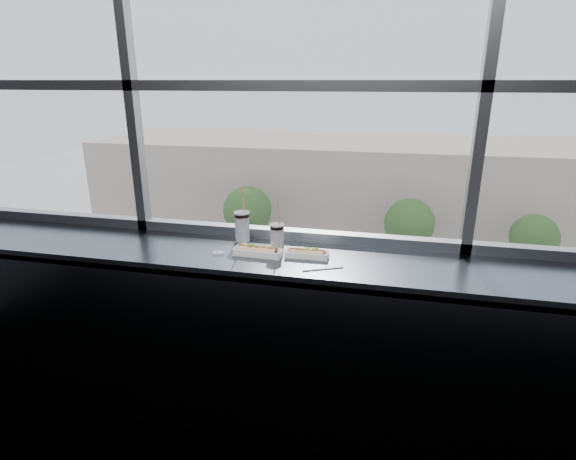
% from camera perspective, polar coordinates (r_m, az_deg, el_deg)
% --- Properties ---
extents(wall_back_lower, '(6.00, 0.00, 6.00)m').
position_cam_1_polar(wall_back_lower, '(2.99, 0.58, -11.10)').
color(wall_back_lower, black).
rests_on(wall_back_lower, ground).
extents(window_glass, '(6.00, 0.00, 6.00)m').
position_cam_1_polar(window_glass, '(2.64, 0.82, 24.39)').
color(window_glass, silver).
rests_on(window_glass, ground).
extents(window_mullions, '(6.00, 0.08, 2.40)m').
position_cam_1_polar(window_mullions, '(2.62, 0.72, 24.44)').
color(window_mullions, gray).
rests_on(window_mullions, ground).
extents(counter, '(6.00, 0.55, 0.06)m').
position_cam_1_polar(counter, '(2.53, -0.70, -3.82)').
color(counter, '#535B66').
rests_on(counter, ground).
extents(counter_fascia, '(6.00, 0.04, 1.04)m').
position_cam_1_polar(counter_fascia, '(2.56, -2.04, -16.82)').
color(counter_fascia, '#535B66').
rests_on(counter_fascia, ground).
extents(hotdog_tray_left, '(0.27, 0.10, 0.07)m').
position_cam_1_polar(hotdog_tray_left, '(2.50, -3.85, -2.66)').
color(hotdog_tray_left, white).
rests_on(hotdog_tray_left, counter).
extents(hotdog_tray_right, '(0.24, 0.08, 0.06)m').
position_cam_1_polar(hotdog_tray_right, '(2.48, 2.44, -2.97)').
color(hotdog_tray_right, white).
rests_on(hotdog_tray_right, counter).
extents(soda_cup_left, '(0.10, 0.10, 0.35)m').
position_cam_1_polar(soda_cup_left, '(2.71, -5.84, 0.63)').
color(soda_cup_left, white).
rests_on(soda_cup_left, counter).
extents(soda_cup_right, '(0.08, 0.08, 0.31)m').
position_cam_1_polar(soda_cup_right, '(2.54, -1.40, -0.79)').
color(soda_cup_right, white).
rests_on(soda_cup_right, counter).
extents(loose_straw, '(0.20, 0.10, 0.01)m').
position_cam_1_polar(loose_straw, '(2.33, 4.48, -4.95)').
color(loose_straw, white).
rests_on(loose_straw, counter).
extents(wrapper, '(0.09, 0.06, 0.02)m').
position_cam_1_polar(wrapper, '(2.56, -8.88, -2.80)').
color(wrapper, silver).
rests_on(wrapper, counter).
extents(plaza_ground, '(120.00, 120.00, 0.00)m').
position_cam_1_polar(plaza_ground, '(47.86, 11.65, 2.33)').
color(plaza_ground, '#B9B9B9').
rests_on(plaza_ground, ground).
extents(street_asphalt, '(80.00, 10.00, 0.06)m').
position_cam_1_polar(street_asphalt, '(26.03, 10.07, -11.76)').
color(street_asphalt, black).
rests_on(street_asphalt, plaza_ground).
extents(far_sidewalk, '(80.00, 6.00, 0.04)m').
position_cam_1_polar(far_sidewalk, '(33.21, 10.85, -4.90)').
color(far_sidewalk, '#B9B9B9').
rests_on(far_sidewalk, plaza_ground).
extents(far_building, '(50.00, 14.00, 8.00)m').
position_cam_1_polar(far_building, '(41.54, 11.78, 5.57)').
color(far_building, '#B39C8D').
rests_on(far_building, plaza_ground).
extents(car_near_b, '(3.72, 7.07, 2.25)m').
position_cam_1_polar(car_near_b, '(22.73, -3.73, -12.93)').
color(car_near_b, black).
rests_on(car_near_b, street_asphalt).
extents(car_far_b, '(2.72, 5.96, 1.95)m').
position_cam_1_polar(car_far_b, '(29.13, 11.69, -6.21)').
color(car_far_b, '#9D0400').
rests_on(car_far_b, street_asphalt).
extents(car_near_c, '(3.43, 6.70, 2.14)m').
position_cam_1_polar(car_near_c, '(22.03, 11.20, -14.57)').
color(car_near_c, maroon).
rests_on(car_near_c, street_asphalt).
extents(car_near_a, '(2.70, 6.28, 2.08)m').
position_cam_1_polar(car_near_a, '(26.81, -24.04, -9.65)').
color(car_near_a, white).
rests_on(car_near_a, street_asphalt).
extents(car_near_d, '(2.84, 6.39, 2.10)m').
position_cam_1_polar(car_near_d, '(23.23, 30.12, -15.15)').
color(car_near_d, beige).
rests_on(car_near_d, street_asphalt).
extents(car_far_a, '(3.10, 6.63, 2.16)m').
position_cam_1_polar(car_far_a, '(30.91, -8.07, -4.30)').
color(car_far_a, black).
rests_on(car_far_a, street_asphalt).
extents(pedestrian_c, '(0.76, 1.01, 2.28)m').
position_cam_1_polar(pedestrian_c, '(33.89, 20.40, -3.17)').
color(pedestrian_c, '#66605B').
rests_on(pedestrian_c, far_sidewalk).
extents(pedestrian_b, '(0.84, 0.63, 1.89)m').
position_cam_1_polar(pedestrian_b, '(33.45, 9.10, -2.83)').
color(pedestrian_b, '#66605B').
rests_on(pedestrian_b, far_sidewalk).
extents(pedestrian_a, '(0.70, 0.93, 2.10)m').
position_cam_1_polar(pedestrian_a, '(32.10, 3.37, -3.36)').
color(pedestrian_a, '#66605B').
rests_on(pedestrian_a, far_sidewalk).
extents(tree_left, '(3.61, 3.61, 5.65)m').
position_cam_1_polar(tree_left, '(33.44, -5.17, 2.47)').
color(tree_left, '#47382B').
rests_on(tree_left, far_sidewalk).
extents(tree_center, '(3.45, 3.45, 5.39)m').
position_cam_1_polar(tree_center, '(31.99, 15.14, 0.82)').
color(tree_center, '#47382B').
rests_on(tree_center, far_sidewalk).
extents(tree_right, '(3.07, 3.07, 4.80)m').
position_cam_1_polar(tree_right, '(33.47, 28.77, -0.83)').
color(tree_right, '#47382B').
rests_on(tree_right, far_sidewalk).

